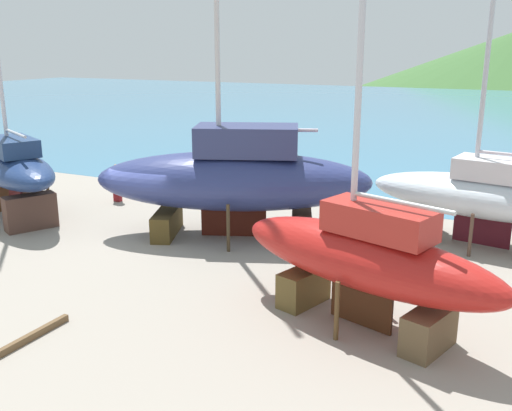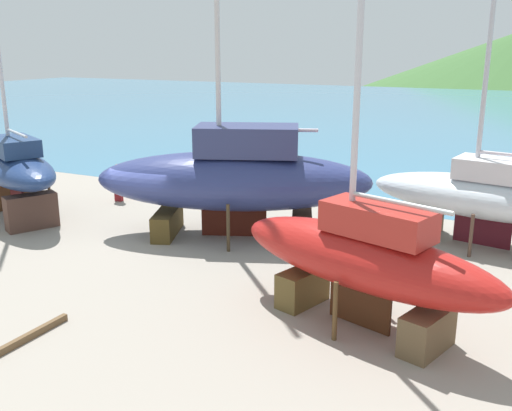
# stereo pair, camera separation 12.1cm
# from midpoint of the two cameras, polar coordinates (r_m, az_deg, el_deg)

# --- Properties ---
(ground_plane) EXTENTS (41.74, 41.74, 0.00)m
(ground_plane) POSITION_cam_midpoint_polar(r_m,az_deg,el_deg) (19.60, -15.22, -5.13)
(ground_plane) COLOR gray
(sea_water) EXTENTS (166.96, 76.27, 0.01)m
(sea_water) POSITION_cam_midpoint_polar(r_m,az_deg,el_deg) (63.03, 14.41, 8.84)
(sea_water) COLOR teal
(sea_water) RESTS_ON ground
(sailboat_far_slipway) EXTENTS (7.35, 5.25, 13.20)m
(sailboat_far_slipway) POSITION_cam_midpoint_polar(r_m,az_deg,el_deg) (24.78, -22.91, 3.27)
(sailboat_far_slipway) COLOR #56321D
(sailboat_far_slipway) RESTS_ON ground
(sailboat_large_starboard) EXTENTS (8.31, 3.80, 13.89)m
(sailboat_large_starboard) POSITION_cam_midpoint_polar(r_m,az_deg,el_deg) (21.14, 21.56, 0.87)
(sailboat_large_starboard) COLOR brown
(sailboat_large_starboard) RESTS_ON ground
(sailboat_small_center) EXTENTS (7.47, 3.98, 11.48)m
(sailboat_small_center) POSITION_cam_midpoint_polar(r_m,az_deg,el_deg) (14.22, 10.40, -5.06)
(sailboat_small_center) COLOR brown
(sailboat_small_center) RESTS_ON ground
(sailboat_mid_port) EXTENTS (10.27, 6.43, 17.13)m
(sailboat_mid_port) POSITION_cam_midpoint_polar(r_m,az_deg,el_deg) (20.64, -2.30, 2.72)
(sailboat_mid_port) COLOR #4D3B1B
(sailboat_mid_port) RESTS_ON ground
(worker) EXTENTS (0.44, 0.24, 1.68)m
(worker) POSITION_cam_midpoint_polar(r_m,az_deg,el_deg) (26.42, -13.67, 2.24)
(worker) COLOR maroon
(worker) RESTS_ON ground
(timber_short_skew) EXTENTS (0.21, 2.91, 0.17)m
(timber_short_skew) POSITION_cam_midpoint_polar(r_m,az_deg,el_deg) (14.81, -22.40, -12.36)
(timber_short_skew) COLOR brown
(timber_short_skew) RESTS_ON ground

